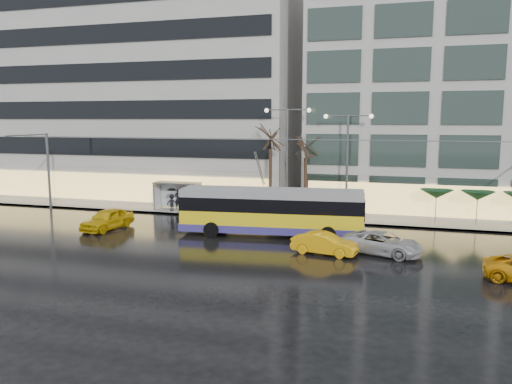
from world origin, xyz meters
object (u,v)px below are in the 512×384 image
at_px(trolleybus, 271,213).
at_px(bus_shelter, 174,190).
at_px(taxi_a, 107,219).
at_px(street_lamp_near, 287,147).

height_order(trolleybus, bus_shelter, trolleybus).
relative_size(bus_shelter, taxi_a, 0.90).
height_order(street_lamp_near, taxi_a, street_lamp_near).
bearing_deg(taxi_a, bus_shelter, 87.08).
xyz_separation_m(bus_shelter, taxi_a, (-1.58, -8.45, -1.17)).
bearing_deg(taxi_a, street_lamp_near, 43.27).
relative_size(street_lamp_near, taxi_a, 1.94).
relative_size(bus_shelter, street_lamp_near, 0.47).
height_order(trolleybus, taxi_a, trolleybus).
xyz_separation_m(bus_shelter, street_lamp_near, (10.38, 0.11, 4.03)).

